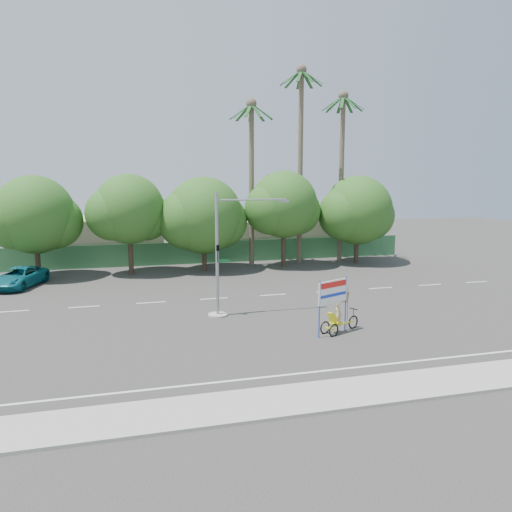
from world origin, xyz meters
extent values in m
plane|color=#33302D|center=(0.00, 0.00, 0.00)|extent=(120.00, 120.00, 0.00)
cube|color=gray|center=(0.00, -7.50, 0.06)|extent=(50.00, 2.40, 0.12)
cube|color=#336B3D|center=(0.00, 21.50, 1.00)|extent=(38.00, 0.08, 2.00)
cube|color=#BFB798|center=(-10.00, 26.00, 2.00)|extent=(12.00, 8.00, 4.00)
cube|color=#BFB798|center=(8.00, 26.00, 1.80)|extent=(14.00, 8.00, 3.60)
cylinder|color=#473828|center=(-14.00, 18.00, 1.76)|extent=(0.40, 0.40, 3.52)
sphere|color=#294C16|center=(-14.00, 18.00, 4.96)|extent=(6.00, 6.00, 6.00)
sphere|color=#294C16|center=(-12.65, 18.30, 4.40)|extent=(4.32, 4.32, 4.32)
sphere|color=#294C16|center=(-15.35, 17.75, 4.64)|extent=(4.56, 4.56, 4.56)
cylinder|color=#473828|center=(-7.00, 18.00, 1.87)|extent=(0.40, 0.40, 3.74)
sphere|color=#294C16|center=(-7.00, 18.00, 5.27)|extent=(5.60, 5.60, 5.60)
sphere|color=#294C16|center=(-5.74, 18.30, 4.68)|extent=(4.03, 4.03, 4.03)
sphere|color=#294C16|center=(-8.26, 17.75, 4.93)|extent=(4.26, 4.26, 4.26)
cylinder|color=#473828|center=(-1.00, 18.00, 1.65)|extent=(0.40, 0.40, 3.30)
sphere|color=#294C16|center=(-1.00, 18.00, 4.65)|extent=(6.40, 6.40, 6.40)
sphere|color=#294C16|center=(0.44, 18.30, 4.12)|extent=(4.61, 4.61, 4.61)
sphere|color=#294C16|center=(-2.44, 17.75, 4.35)|extent=(4.86, 4.86, 4.86)
cylinder|color=#473828|center=(6.00, 18.00, 1.94)|extent=(0.40, 0.40, 3.87)
sphere|color=#294C16|center=(6.00, 18.00, 5.46)|extent=(5.80, 5.80, 5.80)
sphere|color=#294C16|center=(7.30, 18.30, 4.84)|extent=(4.18, 4.18, 4.18)
sphere|color=#294C16|center=(4.70, 17.75, 5.10)|extent=(4.41, 4.41, 4.41)
cylinder|color=#473828|center=(13.00, 18.00, 1.72)|extent=(0.40, 0.40, 3.43)
sphere|color=#294C16|center=(13.00, 18.00, 4.84)|extent=(6.20, 6.20, 6.20)
sphere|color=#294C16|center=(14.39, 18.30, 4.29)|extent=(4.46, 4.46, 4.46)
sphere|color=#294C16|center=(11.61, 17.75, 4.52)|extent=(4.71, 4.71, 4.71)
cylinder|color=#70604C|center=(8.00, 19.50, 8.50)|extent=(0.44, 0.44, 17.00)
sphere|color=#70604C|center=(8.00, 19.50, 17.00)|extent=(0.90, 0.90, 0.90)
cube|color=#1C4C21|center=(8.94, 19.50, 16.34)|extent=(1.91, 0.28, 1.36)
cube|color=#1C4C21|center=(8.72, 20.11, 16.34)|extent=(1.65, 1.44, 1.36)
cube|color=#1C4C21|center=(8.16, 20.43, 16.34)|extent=(0.61, 1.93, 1.36)
cube|color=#1C4C21|center=(7.53, 20.32, 16.34)|extent=(1.20, 1.80, 1.36)
cube|color=#1C4C21|center=(7.11, 19.82, 16.34)|extent=(1.89, 0.92, 1.36)
cube|color=#1C4C21|center=(7.11, 19.18, 16.34)|extent=(1.89, 0.92, 1.36)
cube|color=#1C4C21|center=(7.53, 18.68, 16.34)|extent=(1.20, 1.80, 1.36)
cube|color=#1C4C21|center=(8.16, 18.57, 16.34)|extent=(0.61, 1.93, 1.36)
cube|color=#1C4C21|center=(8.72, 18.89, 16.34)|extent=(1.65, 1.44, 1.36)
cylinder|color=#70604C|center=(12.00, 19.50, 7.50)|extent=(0.44, 0.44, 15.00)
sphere|color=#70604C|center=(12.00, 19.50, 15.00)|extent=(0.90, 0.90, 0.90)
cube|color=#1C4C21|center=(12.94, 19.50, 14.34)|extent=(1.91, 0.28, 1.36)
cube|color=#1C4C21|center=(12.72, 20.11, 14.34)|extent=(1.65, 1.44, 1.36)
cube|color=#1C4C21|center=(12.16, 20.43, 14.34)|extent=(0.61, 1.93, 1.36)
cube|color=#1C4C21|center=(11.53, 20.32, 14.34)|extent=(1.20, 1.80, 1.36)
cube|color=#1C4C21|center=(11.11, 19.82, 14.34)|extent=(1.89, 0.92, 1.36)
cube|color=#1C4C21|center=(11.11, 19.18, 14.34)|extent=(1.89, 0.92, 1.36)
cube|color=#1C4C21|center=(11.53, 18.68, 14.34)|extent=(1.20, 1.80, 1.36)
cube|color=#1C4C21|center=(12.16, 18.57, 14.34)|extent=(0.61, 1.93, 1.36)
cube|color=#1C4C21|center=(12.72, 18.89, 14.34)|extent=(1.65, 1.44, 1.36)
cylinder|color=#70604C|center=(3.50, 19.50, 7.00)|extent=(0.44, 0.44, 14.00)
sphere|color=#70604C|center=(3.50, 19.50, 14.00)|extent=(0.90, 0.90, 0.90)
cube|color=#1C4C21|center=(4.44, 19.50, 13.34)|extent=(1.91, 0.28, 1.36)
cube|color=#1C4C21|center=(4.22, 20.11, 13.34)|extent=(1.65, 1.44, 1.36)
cube|color=#1C4C21|center=(3.66, 20.43, 13.34)|extent=(0.61, 1.93, 1.36)
cube|color=#1C4C21|center=(3.03, 20.32, 13.34)|extent=(1.20, 1.80, 1.36)
cube|color=#1C4C21|center=(2.61, 19.82, 13.34)|extent=(1.89, 0.92, 1.36)
cube|color=#1C4C21|center=(2.61, 19.18, 13.34)|extent=(1.89, 0.92, 1.36)
cube|color=#1C4C21|center=(3.03, 18.68, 13.34)|extent=(1.20, 1.80, 1.36)
cube|color=#1C4C21|center=(3.66, 18.57, 13.34)|extent=(0.61, 1.93, 1.36)
cube|color=#1C4C21|center=(4.22, 18.89, 13.34)|extent=(1.65, 1.44, 1.36)
cylinder|color=gray|center=(-2.50, 4.00, 0.05)|extent=(1.10, 1.10, 0.10)
cylinder|color=gray|center=(-2.50, 4.00, 3.50)|extent=(0.18, 0.18, 7.00)
cylinder|color=gray|center=(-0.50, 4.00, 6.55)|extent=(4.00, 0.10, 0.10)
cube|color=gray|center=(1.40, 4.00, 6.45)|extent=(0.55, 0.20, 0.12)
imported|color=black|center=(-2.50, 3.78, 3.60)|extent=(0.16, 0.20, 1.00)
cube|color=#14662D|center=(-2.15, 4.00, 3.15)|extent=(0.70, 0.04, 0.18)
torus|color=black|center=(3.90, -0.14, 0.32)|extent=(0.69, 0.37, 0.72)
torus|color=black|center=(2.13, -0.60, 0.30)|extent=(0.65, 0.34, 0.67)
torus|color=black|center=(2.37, -1.14, 0.30)|extent=(0.65, 0.34, 0.67)
cube|color=yellow|center=(3.07, -0.50, 0.38)|extent=(1.68, 0.79, 0.06)
cube|color=yellow|center=(2.25, -0.87, 0.32)|extent=(0.32, 0.61, 0.05)
cube|color=yellow|center=(2.69, -0.67, 0.53)|extent=(0.67, 0.62, 0.06)
cube|color=yellow|center=(2.42, -0.79, 0.83)|extent=(0.40, 0.51, 0.57)
cylinder|color=black|center=(3.90, -0.14, 0.74)|extent=(0.04, 0.04, 0.58)
cube|color=black|center=(3.90, -0.14, 1.03)|extent=(0.23, 0.45, 0.04)
imported|color=#CCB284|center=(2.83, -0.61, 0.93)|extent=(0.42, 0.49, 1.15)
cylinder|color=#1A34C6|center=(1.57, -1.17, 1.43)|extent=(0.08, 0.08, 2.87)
cylinder|color=#1A34C6|center=(3.32, -0.40, 1.43)|extent=(0.08, 0.08, 2.87)
cube|color=white|center=(2.44, -0.78, 2.18)|extent=(1.87, 0.86, 1.17)
cube|color=red|center=(2.46, -0.82, 2.55)|extent=(1.66, 0.74, 0.28)
cube|color=#1A34C6|center=(2.46, -0.82, 2.02)|extent=(1.66, 0.74, 0.15)
cylinder|color=black|center=(3.46, -0.33, 1.11)|extent=(0.03, 0.03, 2.23)
cube|color=red|center=(3.12, -0.48, 1.80)|extent=(0.87, 0.40, 0.70)
imported|color=#106773|center=(-14.87, 15.01, 0.71)|extent=(3.91, 5.62, 1.42)
camera|label=1|loc=(-7.51, -23.12, 7.82)|focal=35.00mm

